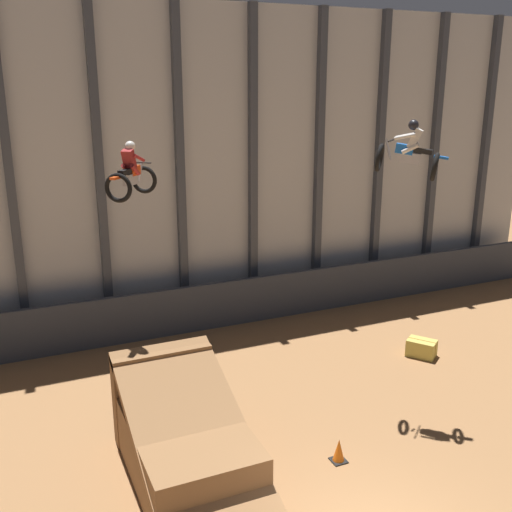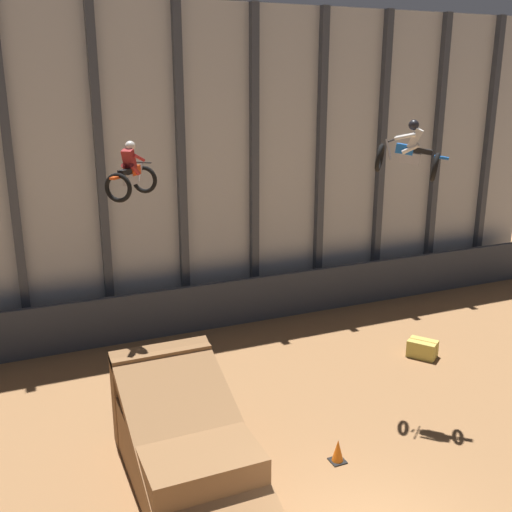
# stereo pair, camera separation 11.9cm
# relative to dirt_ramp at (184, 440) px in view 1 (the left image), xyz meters

# --- Properties ---
(arena_back_wall) EXTENTS (32.00, 0.40, 11.29)m
(arena_back_wall) POSITION_rel_dirt_ramp_xyz_m (2.68, 8.76, 4.81)
(arena_back_wall) COLOR silver
(arena_back_wall) RESTS_ON ground_plane
(lower_barrier) EXTENTS (31.36, 0.20, 1.71)m
(lower_barrier) POSITION_rel_dirt_ramp_xyz_m (2.68, 7.67, 0.02)
(lower_barrier) COLOR #383D47
(lower_barrier) RESTS_ON ground_plane
(dirt_ramp) EXTENTS (2.47, 6.01, 2.51)m
(dirt_ramp) POSITION_rel_dirt_ramp_xyz_m (0.00, 0.00, 0.00)
(dirt_ramp) COLOR olive
(dirt_ramp) RESTS_ON ground_plane
(rider_bike_left_air) EXTENTS (1.53, 1.63, 1.44)m
(rider_bike_left_air) POSITION_rel_dirt_ramp_xyz_m (-0.11, 3.52, 5.57)
(rider_bike_left_air) COLOR black
(rider_bike_right_air) EXTENTS (1.66, 1.61, 1.54)m
(rider_bike_right_air) POSITION_rel_dirt_ramp_xyz_m (6.42, 0.87, 6.09)
(rider_bike_right_air) COLOR black
(traffic_cone_near_ramp) EXTENTS (0.36, 0.36, 0.58)m
(traffic_cone_near_ramp) POSITION_rel_dirt_ramp_xyz_m (3.46, -1.09, -0.56)
(traffic_cone_near_ramp) COLOR black
(traffic_cone_near_ramp) RESTS_ON ground_plane
(hay_bale_trackside) EXTENTS (1.01, 1.08, 0.57)m
(hay_bale_trackside) POSITION_rel_dirt_ramp_xyz_m (8.90, 2.70, -0.56)
(hay_bale_trackside) COLOR #CCB751
(hay_bale_trackside) RESTS_ON ground_plane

